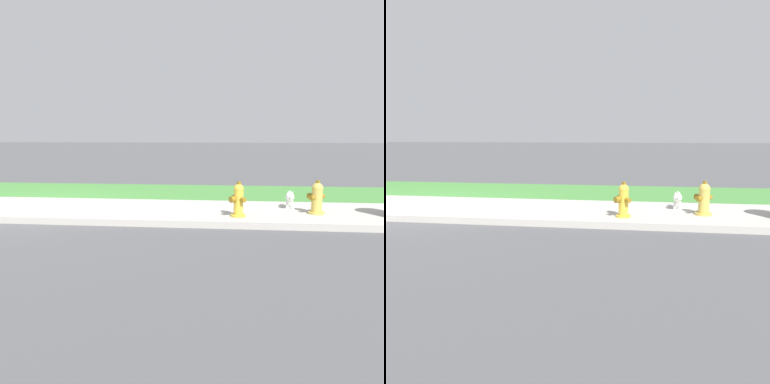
{
  "view_description": "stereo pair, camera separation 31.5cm",
  "coord_description": "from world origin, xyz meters",
  "views": [
    {
      "loc": [
        4.23,
        -7.42,
        1.56
      ],
      "look_at": [
        3.51,
        -0.03,
        0.4
      ],
      "focal_mm": 35.0,
      "sensor_mm": 36.0,
      "label": 1
    },
    {
      "loc": [
        4.54,
        -7.38,
        1.56
      ],
      "look_at": [
        3.51,
        -0.03,
        0.4
      ],
      "focal_mm": 35.0,
      "sensor_mm": 36.0,
      "label": 2
    }
  ],
  "objects": [
    {
      "name": "ground_plane",
      "position": [
        0.0,
        0.0,
        0.0
      ],
      "size": [
        120.0,
        120.0,
        0.0
      ],
      "primitive_type": "plane",
      "color": "#515154"
    },
    {
      "name": "fire_hydrant_far_end",
      "position": [
        4.42,
        -0.46,
        0.32
      ],
      "size": [
        0.33,
        0.34,
        0.68
      ],
      "rotation": [
        0.0,
        0.0,
        2.22
      ],
      "color": "gold",
      "rests_on": "ground"
    },
    {
      "name": "sidewalk_pavement",
      "position": [
        0.0,
        0.0,
        0.01
      ],
      "size": [
        18.0,
        2.44,
        0.01
      ],
      "primitive_type": "cube",
      "color": "#BCB7AD",
      "rests_on": "ground"
    },
    {
      "name": "grass_verge",
      "position": [
        0.0,
        2.56,
        0.0
      ],
      "size": [
        18.0,
        2.68,
        0.01
      ],
      "primitive_type": "cube",
      "color": "#47893D",
      "rests_on": "ground"
    },
    {
      "name": "fire_hydrant_near_corner",
      "position": [
        5.95,
        -0.05,
        0.32
      ],
      "size": [
        0.35,
        0.35,
        0.67
      ],
      "rotation": [
        0.0,
        0.0,
        0.7
      ],
      "color": "gold",
      "rests_on": "ground"
    },
    {
      "name": "small_white_dog",
      "position": [
        5.52,
        0.48,
        0.23
      ],
      "size": [
        0.23,
        0.48,
        0.4
      ],
      "rotation": [
        0.0,
        0.0,
        4.57
      ],
      "color": "white",
      "rests_on": "ground"
    }
  ]
}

